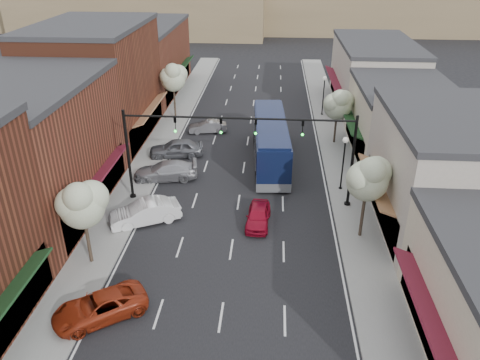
% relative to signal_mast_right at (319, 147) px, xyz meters
% --- Properties ---
extents(ground, '(160.00, 160.00, 0.00)m').
position_rel_signal_mast_right_xyz_m(ground, '(-5.62, -8.00, -4.62)').
color(ground, black).
rests_on(ground, ground).
extents(sidewalk_left, '(2.80, 73.00, 0.15)m').
position_rel_signal_mast_right_xyz_m(sidewalk_left, '(-14.02, 10.50, -4.55)').
color(sidewalk_left, gray).
rests_on(sidewalk_left, ground).
extents(sidewalk_right, '(2.80, 73.00, 0.15)m').
position_rel_signal_mast_right_xyz_m(sidewalk_right, '(2.78, 10.50, -4.55)').
color(sidewalk_right, gray).
rests_on(sidewalk_right, ground).
extents(curb_left, '(0.25, 73.00, 0.17)m').
position_rel_signal_mast_right_xyz_m(curb_left, '(-12.62, 10.50, -4.55)').
color(curb_left, gray).
rests_on(curb_left, ground).
extents(curb_right, '(0.25, 73.00, 0.17)m').
position_rel_signal_mast_right_xyz_m(curb_right, '(1.38, 10.50, -4.55)').
color(curb_right, gray).
rests_on(curb_right, ground).
extents(bldg_left_midnear, '(10.14, 14.10, 9.40)m').
position_rel_signal_mast_right_xyz_m(bldg_left_midnear, '(-19.85, -2.00, 0.03)').
color(bldg_left_midnear, brown).
rests_on(bldg_left_midnear, ground).
extents(bldg_left_midfar, '(10.14, 14.10, 10.90)m').
position_rel_signal_mast_right_xyz_m(bldg_left_midfar, '(-19.86, 12.00, 0.78)').
color(bldg_left_midfar, brown).
rests_on(bldg_left_midfar, ground).
extents(bldg_left_far, '(10.14, 18.10, 8.40)m').
position_rel_signal_mast_right_xyz_m(bldg_left_far, '(-19.84, 28.00, -0.46)').
color(bldg_left_far, brown).
rests_on(bldg_left_far, ground).
extents(bldg_right_midnear, '(9.14, 12.10, 7.90)m').
position_rel_signal_mast_right_xyz_m(bldg_right_midnear, '(8.10, -2.00, -0.72)').
color(bldg_right_midnear, '#B1A498').
rests_on(bldg_right_midnear, ground).
extents(bldg_right_midfar, '(9.14, 12.10, 6.40)m').
position_rel_signal_mast_right_xyz_m(bldg_right_midfar, '(8.08, 10.00, -1.46)').
color(bldg_right_midfar, beige).
rests_on(bldg_right_midfar, ground).
extents(bldg_right_far, '(9.14, 16.10, 7.40)m').
position_rel_signal_mast_right_xyz_m(bldg_right_far, '(8.09, 24.00, -0.96)').
color(bldg_right_far, '#B1A498').
rests_on(bldg_right_far, ground).
extents(hill_near, '(50.00, 20.00, 8.00)m').
position_rel_signal_mast_right_xyz_m(hill_near, '(-30.62, 70.00, -0.62)').
color(hill_near, '#7A6647').
rests_on(hill_near, ground).
extents(signal_mast_right, '(8.22, 0.46, 7.00)m').
position_rel_signal_mast_right_xyz_m(signal_mast_right, '(0.00, 0.00, 0.00)').
color(signal_mast_right, black).
rests_on(signal_mast_right, ground).
extents(signal_mast_left, '(8.22, 0.46, 7.00)m').
position_rel_signal_mast_right_xyz_m(signal_mast_left, '(-11.24, 0.00, 0.00)').
color(signal_mast_left, black).
rests_on(signal_mast_left, ground).
extents(tree_right_near, '(2.85, 2.65, 5.95)m').
position_rel_signal_mast_right_xyz_m(tree_right_near, '(2.73, -4.05, -0.17)').
color(tree_right_near, '#47382B').
rests_on(tree_right_near, ground).
extents(tree_right_far, '(2.85, 2.65, 5.43)m').
position_rel_signal_mast_right_xyz_m(tree_right_far, '(2.73, 11.95, -0.63)').
color(tree_right_far, '#47382B').
rests_on(tree_right_far, ground).
extents(tree_left_near, '(2.85, 2.65, 5.69)m').
position_rel_signal_mast_right_xyz_m(tree_left_near, '(-13.87, -8.05, -0.40)').
color(tree_left_near, '#47382B').
rests_on(tree_left_near, ground).
extents(tree_left_far, '(2.85, 2.65, 6.13)m').
position_rel_signal_mast_right_xyz_m(tree_left_far, '(-13.87, 17.95, -0.02)').
color(tree_left_far, '#47382B').
rests_on(tree_left_far, ground).
extents(lamp_post_near, '(0.44, 0.44, 4.44)m').
position_rel_signal_mast_right_xyz_m(lamp_post_near, '(2.18, 2.50, -1.62)').
color(lamp_post_near, black).
rests_on(lamp_post_near, ground).
extents(lamp_post_far, '(0.44, 0.44, 4.44)m').
position_rel_signal_mast_right_xyz_m(lamp_post_far, '(2.18, 20.00, -1.62)').
color(lamp_post_far, black).
rests_on(lamp_post_far, ground).
extents(coach_bus, '(3.44, 12.47, 3.77)m').
position_rel_signal_mast_right_xyz_m(coach_bus, '(-3.41, 7.46, -2.66)').
color(coach_bus, '#0D1636').
rests_on(coach_bus, ground).
extents(red_hatchback, '(1.77, 3.93, 1.31)m').
position_rel_signal_mast_right_xyz_m(red_hatchback, '(-4.05, -2.89, -3.97)').
color(red_hatchback, maroon).
rests_on(red_hatchback, ground).
extents(parked_car_a, '(5.19, 4.53, 1.33)m').
position_rel_signal_mast_right_xyz_m(parked_car_a, '(-11.82, -12.41, -3.96)').
color(parked_car_a, maroon).
rests_on(parked_car_a, ground).
extents(parked_car_b, '(5.08, 3.67, 1.59)m').
position_rel_signal_mast_right_xyz_m(parked_car_b, '(-11.82, -3.26, -3.83)').
color(parked_car_b, white).
rests_on(parked_car_b, ground).
extents(parked_car_c, '(5.43, 2.96, 1.49)m').
position_rel_signal_mast_right_xyz_m(parked_car_c, '(-11.82, 3.37, -3.88)').
color(parked_car_c, '#A2A2A8').
rests_on(parked_car_c, ground).
extents(parked_car_d, '(5.05, 2.83, 1.62)m').
position_rel_signal_mast_right_xyz_m(parked_car_d, '(-11.82, 7.87, -3.81)').
color(parked_car_d, '#5C5E64').
rests_on(parked_car_d, ground).
extents(parked_car_e, '(3.99, 1.97, 1.26)m').
position_rel_signal_mast_right_xyz_m(parked_car_e, '(-9.82, 14.00, -3.99)').
color(parked_car_e, gray).
rests_on(parked_car_e, ground).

